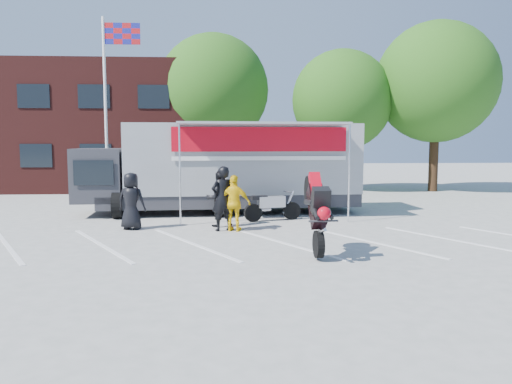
{
  "coord_description": "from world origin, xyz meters",
  "views": [
    {
      "loc": [
        -1.29,
        -12.13,
        2.7
      ],
      "look_at": [
        -0.47,
        1.76,
        1.3
      ],
      "focal_mm": 35.0,
      "sensor_mm": 36.0,
      "label": 1
    }
  ],
  "objects": [
    {
      "name": "tree_right",
      "position": [
        10.0,
        14.5,
        5.88
      ],
      "size": [
        6.46,
        6.46,
        9.12
      ],
      "color": "#382314",
      "rests_on": "ground"
    },
    {
      "name": "ground",
      "position": [
        0.0,
        0.0,
        0.0
      ],
      "size": [
        100.0,
        100.0,
        0.0
      ],
      "primitive_type": "plane",
      "color": "#ADADA8",
      "rests_on": "ground"
    },
    {
      "name": "parking_bay_lines",
      "position": [
        0.0,
        1.0,
        0.01
      ],
      "size": [
        18.09,
        13.33,
        0.01
      ],
      "primitive_type": "cube",
      "rotation": [
        0.0,
        0.0,
        0.52
      ],
      "color": "white",
      "rests_on": "ground"
    },
    {
      "name": "stunt_bike_rider",
      "position": [
        0.77,
        -0.31,
        0.0
      ],
      "size": [
        0.93,
        1.84,
        2.13
      ],
      "primitive_type": null,
      "rotation": [
        0.0,
        0.0,
        0.04
      ],
      "color": "black",
      "rests_on": "ground"
    },
    {
      "name": "spectator_leather_a",
      "position": [
        -4.23,
        3.34,
        0.88
      ],
      "size": [
        0.96,
        0.74,
        1.77
      ],
      "primitive_type": "imported",
      "rotation": [
        0.0,
        0.0,
        2.92
      ],
      "color": "black",
      "rests_on": "ground"
    },
    {
      "name": "spectator_leather_c",
      "position": [
        -1.53,
        3.72,
        0.88
      ],
      "size": [
        0.96,
        0.81,
        1.77
      ],
      "primitive_type": "imported",
      "rotation": [
        0.0,
        0.0,
        3.32
      ],
      "color": "black",
      "rests_on": "ground"
    },
    {
      "name": "tree_left",
      "position": [
        -2.0,
        16.0,
        5.57
      ],
      "size": [
        6.12,
        6.12,
        8.64
      ],
      "color": "#382314",
      "rests_on": "ground"
    },
    {
      "name": "office_building",
      "position": [
        -10.0,
        18.0,
        3.5
      ],
      "size": [
        18.0,
        8.0,
        7.0
      ],
      "primitive_type": "cube",
      "color": "#471917",
      "rests_on": "ground"
    },
    {
      "name": "spectator_leather_b",
      "position": [
        -1.42,
        2.94,
        0.98
      ],
      "size": [
        0.85,
        0.72,
        1.97
      ],
      "primitive_type": "imported",
      "rotation": [
        0.0,
        0.0,
        3.55
      ],
      "color": "black",
      "rests_on": "ground"
    },
    {
      "name": "transporter_truck",
      "position": [
        -1.16,
        6.84,
        0.0
      ],
      "size": [
        10.88,
        5.73,
        3.37
      ],
      "primitive_type": null,
      "rotation": [
        0.0,
        0.0,
        0.06
      ],
      "color": "#93979B",
      "rests_on": "ground"
    },
    {
      "name": "spectator_hivis",
      "position": [
        -1.06,
        2.84,
        0.85
      ],
      "size": [
        1.08,
        0.73,
        1.71
      ],
      "primitive_type": "imported",
      "rotation": [
        0.0,
        0.0,
        2.79
      ],
      "color": "yellow",
      "rests_on": "ground"
    },
    {
      "name": "flagpole",
      "position": [
        -6.24,
        10.0,
        5.05
      ],
      "size": [
        1.61,
        0.12,
        8.0
      ],
      "color": "white",
      "rests_on": "ground"
    },
    {
      "name": "parked_motorcycle",
      "position": [
        0.28,
        4.76,
        0.0
      ],
      "size": [
        2.21,
        1.28,
        1.1
      ],
      "primitive_type": null,
      "rotation": [
        0.0,
        0.0,
        1.87
      ],
      "color": "#B0B0B5",
      "rests_on": "ground"
    },
    {
      "name": "tree_mid",
      "position": [
        5.0,
        15.0,
        4.94
      ],
      "size": [
        5.44,
        5.44,
        7.68
      ],
      "color": "#382314",
      "rests_on": "ground"
    }
  ]
}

